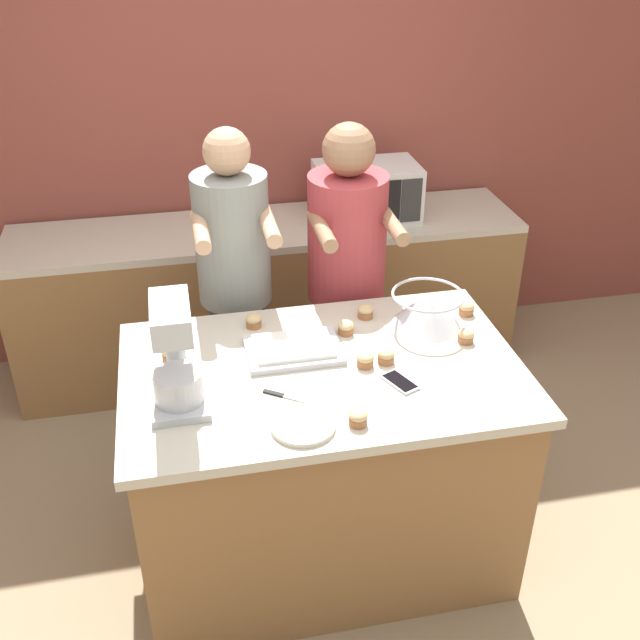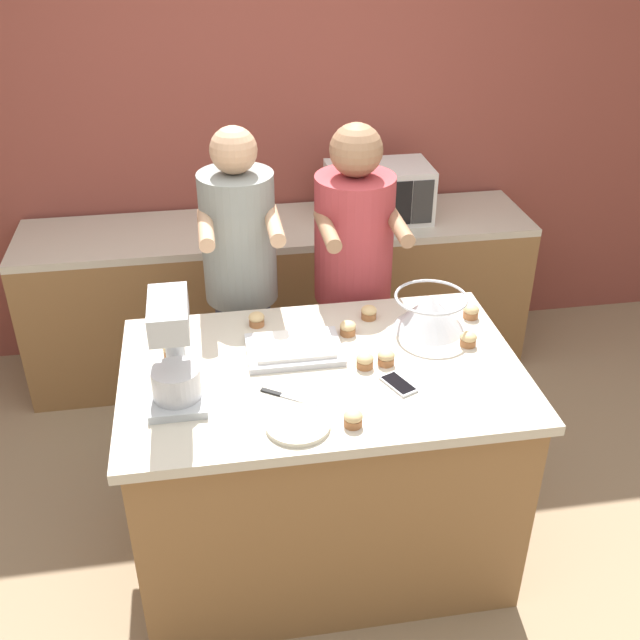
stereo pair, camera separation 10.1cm
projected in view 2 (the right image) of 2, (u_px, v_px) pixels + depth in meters
ground_plane at (322, 544)px, 3.29m from camera, size 16.00×16.00×0.00m
back_wall at (268, 123)px, 4.15m from camera, size 10.00×0.06×2.70m
island_counter at (322, 462)px, 3.05m from camera, size 1.50×0.95×0.94m
back_counter at (280, 296)px, 4.31m from camera, size 2.80×0.60×0.89m
person_left at (242, 297)px, 3.41m from camera, size 0.34×0.50×1.66m
person_right at (353, 290)px, 3.49m from camera, size 0.37×0.52×1.65m
stand_mixer at (174, 356)px, 2.56m from camera, size 0.20×0.30×0.40m
mixing_bowl at (430, 311)px, 3.02m from camera, size 0.29×0.29×0.15m
baking_tray at (294, 348)px, 2.89m from camera, size 0.37×0.26×0.04m
microwave_oven at (379, 193)px, 4.09m from camera, size 0.56×0.35×0.30m
cell_phone at (398, 384)px, 2.71m from camera, size 0.12×0.16×0.01m
small_plate at (298, 425)px, 2.50m from camera, size 0.22×0.22×0.02m
knife at (285, 396)px, 2.65m from camera, size 0.19×0.14×0.01m
cupcake_0 at (257, 319)px, 3.06m from camera, size 0.07×0.07×0.06m
cupcake_1 at (471, 311)px, 3.11m from camera, size 0.07×0.07×0.06m
cupcake_2 at (386, 357)px, 2.81m from camera, size 0.07×0.07×0.06m
cupcake_3 at (171, 350)px, 2.86m from camera, size 0.07×0.07×0.06m
cupcake_4 at (353, 418)px, 2.50m from camera, size 0.07×0.07×0.06m
cupcake_5 at (369, 312)px, 3.11m from camera, size 0.07×0.07×0.06m
cupcake_6 at (365, 361)px, 2.80m from camera, size 0.07×0.07×0.06m
cupcake_7 at (468, 339)px, 2.93m from camera, size 0.07×0.07×0.06m
cupcake_8 at (348, 328)px, 3.00m from camera, size 0.07×0.07×0.06m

